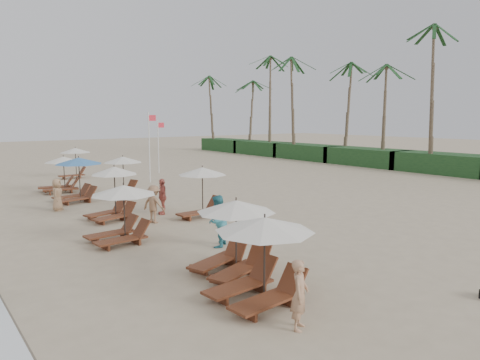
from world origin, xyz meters
TOP-DOWN VIEW (x-y plane):
  - ground at (0.00, 0.00)m, footprint 160.00×160.00m
  - shrub_hedge at (22.00, 14.50)m, footprint 3.20×53.00m
  - palm_row at (21.91, 15.40)m, footprint 7.00×52.00m
  - lounger_station_0 at (-5.94, -3.23)m, footprint 2.68×2.46m
  - lounger_station_1 at (-5.31, -1.22)m, footprint 2.60×2.34m
  - lounger_station_2 at (-6.61, 3.76)m, footprint 2.54×2.34m
  - lounger_station_3 at (-5.53, 7.38)m, footprint 2.36×2.05m
  - lounger_station_4 at (-5.41, 12.62)m, footprint 2.63×2.46m
  - lounger_station_5 at (-5.23, 16.32)m, footprint 2.62×2.23m
  - inland_station_0 at (-2.04, 5.57)m, footprint 2.69×2.24m
  - inland_station_1 at (-2.70, 13.09)m, footprint 2.66×2.24m
  - inland_station_2 at (-2.63, 22.20)m, footprint 2.57×2.24m
  - beachgoer_near at (-6.14, -4.86)m, footprint 0.67×0.62m
  - beachgoer_mid_a at (-4.11, 1.20)m, footprint 1.12×1.09m
  - beachgoer_mid_b at (-4.28, 5.74)m, footprint 1.02×1.21m
  - beachgoer_far_a at (-3.19, 7.06)m, footprint 0.74×1.06m
  - beachgoer_far_b at (-6.87, 10.84)m, footprint 0.81×0.91m
  - flag_pole_near at (0.91, 16.78)m, footprint 0.59×0.08m
  - flag_pole_far at (3.75, 21.05)m, footprint 0.60×0.08m

SIDE VIEW (x-z plane):
  - ground at x=0.00m, z-range 0.00..0.00m
  - beachgoer_near at x=-6.14m, z-range 0.00..1.53m
  - beachgoer_far_b at x=-6.87m, z-range 0.00..1.56m
  - shrub_hedge at x=22.00m, z-range 0.00..1.60m
  - beachgoer_mid_b at x=-4.28m, z-range 0.00..1.62m
  - beachgoer_far_a at x=-3.19m, z-range 0.00..1.67m
  - beachgoer_mid_a at x=-4.11m, z-range 0.00..1.82m
  - lounger_station_5 at x=-5.23m, z-range -0.02..2.12m
  - lounger_station_1 at x=-5.31m, z-range 0.04..2.17m
  - lounger_station_0 at x=-5.94m, z-range 0.08..2.16m
  - lounger_station_2 at x=-6.61m, z-range 0.09..2.17m
  - lounger_station_3 at x=-5.53m, z-range 0.00..2.35m
  - lounger_station_4 at x=-5.41m, z-range 0.12..2.49m
  - inland_station_0 at x=-2.04m, z-range 0.26..2.48m
  - inland_station_1 at x=-2.70m, z-range 0.30..2.53m
  - inland_station_2 at x=-2.63m, z-range 0.33..2.56m
  - flag_pole_far at x=3.75m, z-range 0.24..4.50m
  - flag_pole_near at x=0.91m, z-range 0.25..5.09m
  - palm_row at x=21.91m, z-range 3.76..16.06m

